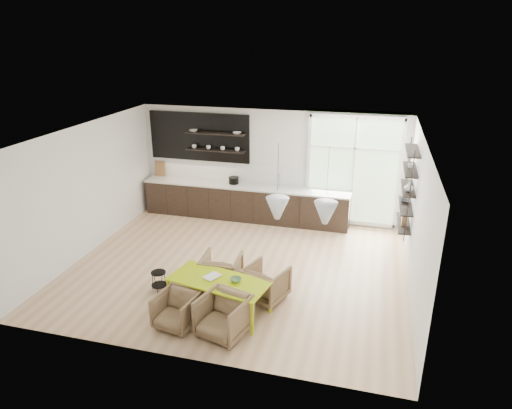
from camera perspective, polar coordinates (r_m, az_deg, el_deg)
name	(u,v)px	position (r m, az deg, el deg)	size (l,w,h in m)	color
room	(276,189)	(10.16, 2.55, 1.92)	(7.02, 6.01, 2.91)	#DDB48D
kitchen_run	(242,197)	(12.20, -1.75, 0.95)	(5.54, 0.69, 2.75)	black
right_shelving	(408,191)	(10.00, 18.42, 1.66)	(0.26, 1.22, 1.90)	black
dining_table	(219,282)	(8.22, -4.67, -9.66)	(1.89, 1.14, 0.65)	#9DBC05
armchair_back_left	(221,271)	(9.08, -4.36, -8.32)	(0.73, 0.75, 0.69)	olive
armchair_back_right	(266,283)	(8.69, 1.22, -9.77)	(0.72, 0.74, 0.67)	olive
armchair_front_left	(176,310)	(8.10, -9.91, -12.91)	(0.66, 0.67, 0.61)	olive
armchair_front_right	(223,316)	(7.78, -4.10, -13.74)	(0.75, 0.78, 0.71)	olive
wire_stool	(159,278)	(9.20, -12.06, -9.02)	(0.31, 0.31, 0.39)	black
table_book	(208,274)	(8.36, -6.04, -8.69)	(0.22, 0.30, 0.03)	white
table_bowl	(236,280)	(8.12, -2.54, -9.39)	(0.20, 0.20, 0.06)	#588859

